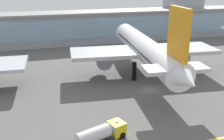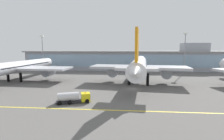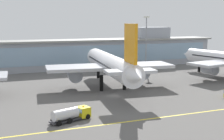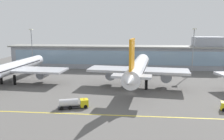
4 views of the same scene
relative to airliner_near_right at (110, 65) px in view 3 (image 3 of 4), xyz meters
The scene contains 6 objects.
ground_plane 12.71m from the airliner_near_right, 105.33° to the right, with size 196.35×196.35×0.00m, color #5B5956.
taxiway_centreline_stripe 32.91m from the airliner_near_right, 94.88° to the right, with size 157.08×0.50×0.01m, color yellow.
terminal_building 44.36m from the airliner_near_right, 91.26° to the left, with size 143.25×14.00×18.09m.
airliner_near_right is the anchor object (origin of this frame).
baggage_tug_near 33.58m from the airliner_near_right, 125.12° to the right, with size 9.35×5.32×2.90m.
apron_light_mast_centre 40.44m from the airliner_near_right, 46.29° to the left, with size 1.80×1.80×23.12m.
Camera 3 is at (-30.67, -77.85, 20.76)m, focal length 48.65 mm.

